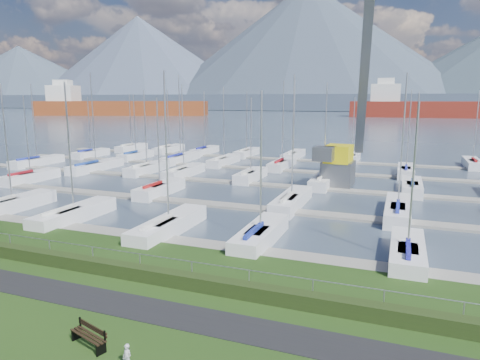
% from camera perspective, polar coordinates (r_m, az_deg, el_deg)
% --- Properties ---
extents(path, '(160.00, 2.00, 0.04)m').
position_cam_1_polar(path, '(20.64, -15.50, -15.69)').
color(path, black).
rests_on(path, grass).
extents(water, '(800.00, 540.00, 0.20)m').
position_cam_1_polar(water, '(278.11, 18.61, 8.34)').
color(water, '#404E5E').
extents(hedge, '(80.00, 0.70, 0.70)m').
position_cam_1_polar(hedge, '(22.43, -11.56, -12.32)').
color(hedge, '#233212').
rests_on(hedge, grass).
extents(fence, '(80.00, 0.04, 0.04)m').
position_cam_1_polar(fence, '(22.43, -11.09, -9.97)').
color(fence, '#999DA1').
rests_on(fence, grass).
extents(foothill, '(900.00, 80.00, 12.00)m').
position_cam_1_polar(foothill, '(347.92, 19.17, 9.76)').
color(foothill, '#455265').
rests_on(foothill, water).
extents(mountains, '(1190.00, 360.00, 115.00)m').
position_cam_1_polar(mountains, '(424.03, 20.89, 15.26)').
color(mountains, '#435062').
rests_on(mountains, water).
extents(docks, '(90.00, 41.60, 0.25)m').
position_cam_1_polar(docks, '(46.10, 6.17, -0.86)').
color(docks, gray).
rests_on(docks, water).
extents(bench_right, '(1.84, 0.94, 0.85)m').
position_cam_1_polar(bench_right, '(17.80, -19.45, -18.99)').
color(bench_right, black).
rests_on(bench_right, grass).
extents(person, '(0.42, 0.32, 1.02)m').
position_cam_1_polar(person, '(16.20, -14.85, -21.53)').
color(person, '#B4B4BC').
rests_on(person, grass).
extents(crane, '(5.24, 13.28, 22.35)m').
position_cam_1_polar(crane, '(47.53, 13.88, 6.00)').
color(crane, slate).
rests_on(crane, water).
extents(cargo_ship_west, '(94.51, 46.38, 21.50)m').
position_cam_1_polar(cargo_ship_west, '(251.19, -16.37, 9.17)').
color(cargo_ship_west, brown).
rests_on(cargo_ship_west, water).
extents(cargo_ship_mid, '(112.89, 25.06, 21.50)m').
position_cam_1_polar(cargo_ship_mid, '(236.95, 27.16, 8.31)').
color(cargo_ship_mid, maroon).
rests_on(cargo_ship_mid, water).
extents(sailboat_fleet, '(74.26, 49.57, 12.93)m').
position_cam_1_polar(sailboat_fleet, '(48.63, 1.59, 6.33)').
color(sailboat_fleet, silver).
rests_on(sailboat_fleet, water).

